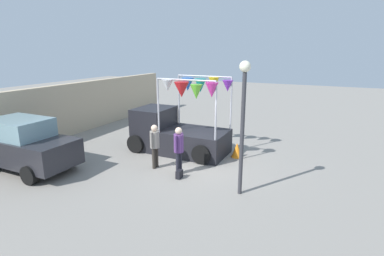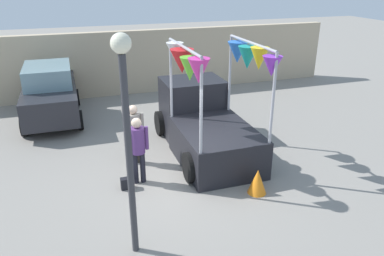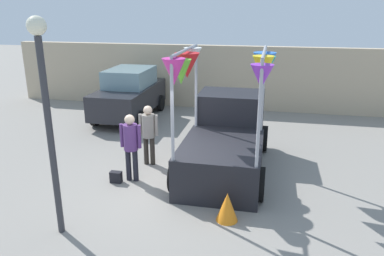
{
  "view_description": "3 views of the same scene",
  "coord_description": "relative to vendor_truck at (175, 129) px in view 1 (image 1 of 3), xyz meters",
  "views": [
    {
      "loc": [
        -9.77,
        -4.58,
        4.24
      ],
      "look_at": [
        0.36,
        0.27,
        1.3
      ],
      "focal_mm": 28.0,
      "sensor_mm": 36.0,
      "label": 1
    },
    {
      "loc": [
        -2.39,
        -7.89,
        4.76
      ],
      "look_at": [
        0.36,
        0.4,
        1.12
      ],
      "focal_mm": 35.0,
      "sensor_mm": 36.0,
      "label": 2
    },
    {
      "loc": [
        2.09,
        -7.84,
        4.09
      ],
      "look_at": [
        0.25,
        0.83,
        1.21
      ],
      "focal_mm": 35.0,
      "sensor_mm": 36.0,
      "label": 3
    }
  ],
  "objects": [
    {
      "name": "ground_plane",
      "position": [
        -1.05,
        -1.43,
        -0.94
      ],
      "size": [
        60.0,
        60.0,
        0.0
      ],
      "primitive_type": "plane",
      "color": "gray"
    },
    {
      "name": "handbag",
      "position": [
        -2.49,
        -1.55,
        -0.8
      ],
      "size": [
        0.28,
        0.16,
        0.28
      ],
      "primitive_type": "cube",
      "color": "black",
      "rests_on": "ground"
    },
    {
      "name": "vendor_truck",
      "position": [
        0.0,
        0.0,
        0.0
      ],
      "size": [
        2.43,
        4.1,
        3.2
      ],
      "color": "black",
      "rests_on": "ground"
    },
    {
      "name": "folded_kite_bundle_tangerine",
      "position": [
        0.36,
        -2.68,
        -0.64
      ],
      "size": [
        0.58,
        0.58,
        0.6
      ],
      "primitive_type": "cone",
      "rotation": [
        0.0,
        0.0,
        1.15
      ],
      "color": "orange",
      "rests_on": "ground"
    },
    {
      "name": "person_customer",
      "position": [
        -2.14,
        -1.35,
        0.08
      ],
      "size": [
        0.53,
        0.34,
        1.68
      ],
      "color": "black",
      "rests_on": "ground"
    },
    {
      "name": "parked_car",
      "position": [
        -4.19,
        3.89,
        0.0
      ],
      "size": [
        1.88,
        4.0,
        1.88
      ],
      "color": "#26262B",
      "rests_on": "ground"
    },
    {
      "name": "person_vendor",
      "position": [
        -2.04,
        -0.3,
        0.05
      ],
      "size": [
        0.53,
        0.34,
        1.64
      ],
      "color": "#2D2823",
      "rests_on": "ground"
    },
    {
      "name": "street_lamp",
      "position": [
        -2.68,
        -3.73,
        1.64
      ],
      "size": [
        0.32,
        0.32,
        3.96
      ],
      "color": "#333338",
      "rests_on": "ground"
    },
    {
      "name": "brick_boundary_wall",
      "position": [
        -1.05,
        6.08,
        0.36
      ],
      "size": [
        18.0,
        0.36,
        2.6
      ],
      "primitive_type": "cube",
      "color": "tan",
      "rests_on": "ground"
    }
  ]
}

